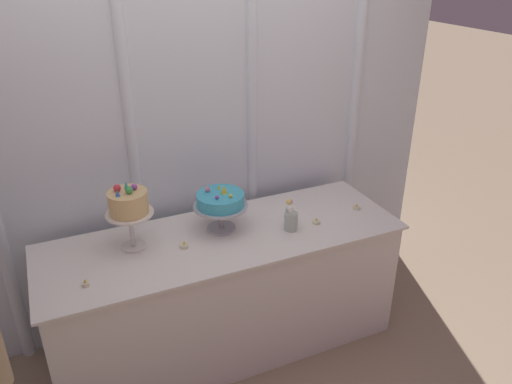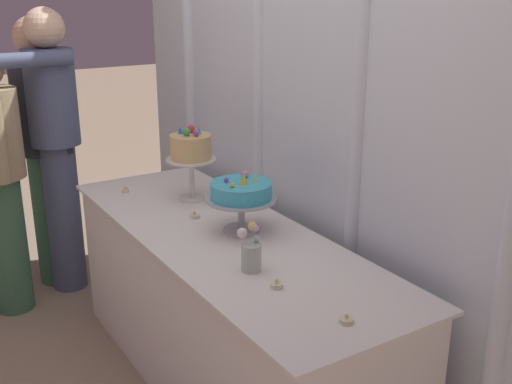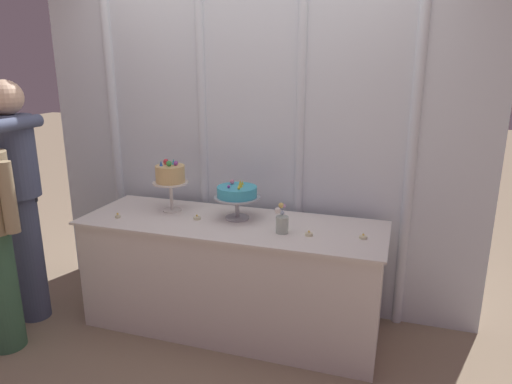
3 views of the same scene
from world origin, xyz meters
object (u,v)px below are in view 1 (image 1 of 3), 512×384
(tealight_near_left, at_px, (184,246))
(flower_vase, at_px, (291,219))
(cake_display_nearright, at_px, (220,202))
(cake_table, at_px, (226,292))
(tealight_far_right, at_px, (357,207))
(tealight_far_left, at_px, (86,284))
(tealight_near_right, at_px, (316,222))
(cake_display_nearleft, at_px, (128,205))

(tealight_near_left, bearing_deg, flower_vase, -6.54)
(cake_display_nearright, bearing_deg, cake_table, -101.39)
(tealight_far_right, bearing_deg, tealight_near_left, 179.32)
(flower_vase, relative_size, tealight_far_left, 5.15)
(cake_display_nearright, relative_size, tealight_far_right, 6.35)
(cake_table, distance_m, tealight_far_right, 0.97)
(tealight_far_left, height_order, tealight_near_right, tealight_far_left)
(cake_display_nearleft, relative_size, tealight_near_right, 7.70)
(cake_display_nearleft, relative_size, tealight_far_right, 7.59)
(cake_table, height_order, cake_display_nearleft, cake_display_nearleft)
(cake_display_nearright, bearing_deg, cake_display_nearleft, 178.77)
(cake_display_nearright, bearing_deg, tealight_near_right, -17.75)
(cake_table, distance_m, flower_vase, 0.61)
(cake_display_nearleft, bearing_deg, tealight_far_left, -138.40)
(cake_display_nearright, bearing_deg, tealight_far_left, -163.02)
(cake_table, bearing_deg, cake_display_nearleft, 169.44)
(cake_display_nearleft, xyz_separation_m, tealight_far_right, (1.37, -0.13, -0.25))
(tealight_far_left, relative_size, tealight_near_right, 0.77)
(flower_vase, distance_m, tealight_far_left, 1.16)
(cake_table, xyz_separation_m, tealight_near_right, (0.55, -0.09, 0.40))
(cake_table, xyz_separation_m, cake_display_nearright, (0.02, 0.08, 0.57))
(flower_vase, relative_size, tealight_far_right, 3.91)
(tealight_far_left, bearing_deg, cake_display_nearleft, 41.60)
(cake_display_nearright, height_order, tealight_far_left, cake_display_nearright)
(tealight_near_right, bearing_deg, cake_display_nearleft, 170.09)
(cake_table, relative_size, flower_vase, 10.65)
(tealight_far_right, bearing_deg, tealight_near_right, -170.36)
(tealight_near_left, relative_size, tealight_far_right, 1.01)
(cake_display_nearleft, height_order, tealight_near_right, cake_display_nearleft)
(tealight_near_right, bearing_deg, flower_vase, -179.15)
(tealight_near_left, bearing_deg, cake_display_nearleft, 155.58)
(tealight_near_left, relative_size, tealight_near_right, 1.02)
(flower_vase, height_order, tealight_far_left, flower_vase)
(cake_display_nearleft, xyz_separation_m, tealight_near_right, (1.05, -0.18, -0.25))
(tealight_near_right, bearing_deg, cake_display_nearright, 162.25)
(flower_vase, height_order, tealight_far_right, flower_vase)
(tealight_far_left, bearing_deg, tealight_near_right, 3.04)
(cake_display_nearleft, bearing_deg, cake_table, -10.56)
(tealight_far_left, relative_size, tealight_near_left, 0.75)
(tealight_far_left, xyz_separation_m, tealight_near_right, (1.33, 0.07, -0.00))
(cake_display_nearleft, xyz_separation_m, tealight_near_left, (0.25, -0.11, -0.25))
(cake_display_nearright, distance_m, tealight_far_right, 0.89)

